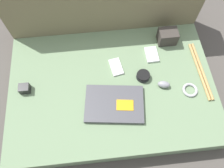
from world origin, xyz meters
TOP-DOWN VIEW (x-y plane):
  - ground_plane at (0.00, 0.00)m, footprint 8.00×8.00m
  - couch_seat at (0.00, 0.00)m, footprint 1.16×0.78m
  - couch_backrest at (0.00, 0.49)m, footprint 1.16×0.20m
  - laptop at (0.00, -0.12)m, footprint 0.34×0.25m
  - computer_mouse at (0.29, -0.03)m, footprint 0.08×0.06m
  - speaker_puck at (0.18, 0.03)m, footprint 0.08×0.08m
  - phone_silver at (0.04, 0.11)m, footprint 0.08×0.12m
  - phone_black at (0.26, 0.18)m, footprint 0.07×0.11m
  - camera_pouch at (0.37, 0.27)m, footprint 0.11×0.08m
  - charger_brick at (-0.48, 0.02)m, footprint 0.06×0.05m
  - cable_coil at (0.43, -0.08)m, footprint 0.08×0.08m
  - drumstick_pair at (0.52, 0.04)m, footprint 0.05×0.37m

SIDE VIEW (x-z plane):
  - ground_plane at x=0.00m, z-range 0.00..0.00m
  - couch_seat at x=0.00m, z-range 0.00..0.13m
  - phone_silver at x=0.04m, z-range 0.13..0.14m
  - phone_black at x=0.26m, z-range 0.13..0.15m
  - cable_coil at x=0.43m, z-range 0.13..0.15m
  - drumstick_pair at x=0.52m, z-range 0.13..0.15m
  - laptop at x=0.00m, z-range 0.13..0.16m
  - speaker_puck at x=0.18m, z-range 0.13..0.17m
  - computer_mouse at x=0.29m, z-range 0.13..0.17m
  - charger_brick at x=-0.48m, z-range 0.13..0.18m
  - camera_pouch at x=0.37m, z-range 0.13..0.22m
  - couch_backrest at x=0.00m, z-range 0.00..0.49m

